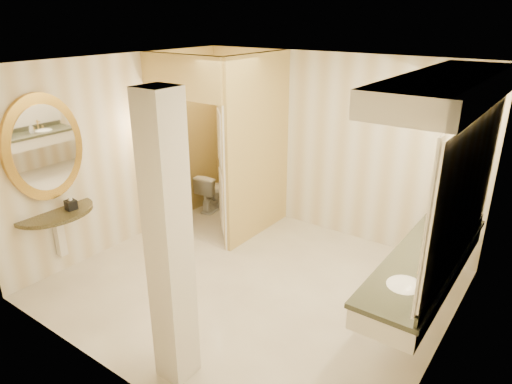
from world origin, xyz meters
TOP-DOWN VIEW (x-y plane):
  - floor at (0.00, 0.00)m, footprint 4.50×4.50m
  - ceiling at (0.00, 0.00)m, footprint 4.50×4.50m
  - wall_back at (0.00, 2.00)m, footprint 4.50×0.02m
  - wall_front at (0.00, -2.00)m, footprint 4.50×0.02m
  - wall_left at (-2.25, 0.00)m, footprint 0.02×4.00m
  - wall_right at (2.25, 0.00)m, footprint 0.02×4.00m
  - toilet_closet at (-1.14, 0.96)m, footprint 1.50×1.55m
  - wall_sconce at (-1.93, 0.43)m, footprint 0.14×0.14m
  - vanity at (1.98, 0.40)m, footprint 0.75×2.67m
  - console_shelf at (-2.21, -1.20)m, footprint 1.01×1.01m
  - pillar at (0.32, -1.62)m, footprint 0.30×0.30m
  - tissue_box at (-2.07, -1.05)m, footprint 0.14×0.14m
  - toilet at (-1.95, 1.52)m, footprint 0.46×0.69m
  - soap_bottle_a at (1.96, 0.30)m, footprint 0.08×0.08m
  - soap_bottle_b at (1.95, 0.80)m, footprint 0.10×0.10m
  - soap_bottle_c at (1.86, 0.77)m, footprint 0.09×0.09m

SIDE VIEW (x-z plane):
  - floor at x=0.00m, z-range 0.00..0.00m
  - toilet at x=-1.95m, z-range 0.00..0.66m
  - soap_bottle_b at x=1.95m, z-range 0.88..0.98m
  - tissue_box at x=-2.07m, z-range 0.88..1.00m
  - soap_bottle_a at x=1.96m, z-range 0.88..1.02m
  - soap_bottle_c at x=1.86m, z-range 0.88..1.09m
  - console_shelf at x=-2.21m, z-range 0.37..2.32m
  - wall_back at x=0.00m, z-range 0.00..2.70m
  - wall_front at x=0.00m, z-range 0.00..2.70m
  - wall_left at x=-2.25m, z-range 0.00..2.70m
  - wall_right at x=2.25m, z-range 0.00..2.70m
  - pillar at x=0.32m, z-range 0.00..2.70m
  - toilet_closet at x=-1.14m, z-range 0.04..2.74m
  - vanity at x=1.98m, z-range 0.58..2.67m
  - wall_sconce at x=-1.93m, z-range 1.52..1.94m
  - ceiling at x=0.00m, z-range 2.70..2.70m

